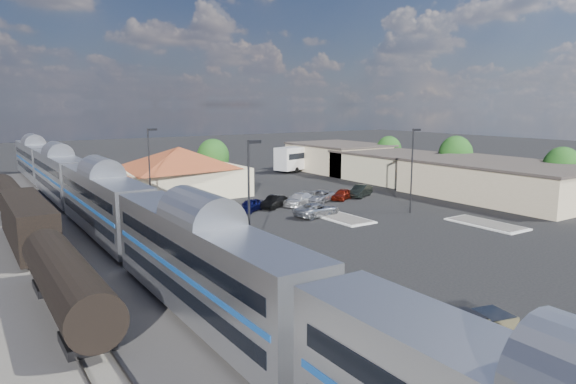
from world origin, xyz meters
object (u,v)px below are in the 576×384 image
station_depot (179,171)px  suv (317,210)px  coach_bus (305,156)px  pickup_truck (475,331)px

station_depot → suv: size_ratio=3.55×
suv → coach_bus: coach_bus is taller
station_depot → coach_bus: (28.08, 12.00, -0.65)m
station_depot → pickup_truck: station_depot is taller
station_depot → coach_bus: bearing=23.1°
station_depot → suv: 21.34m
coach_bus → station_depot: bearing=96.2°
pickup_truck → suv: bearing=-10.2°
pickup_truck → coach_bus: 67.65m
station_depot → coach_bus: 30.54m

